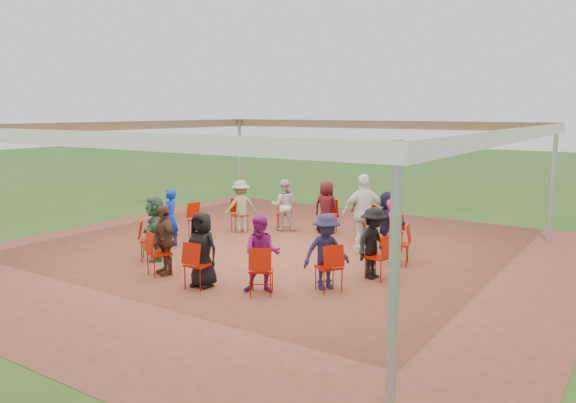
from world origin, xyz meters
The scene contains 33 objects.
ground centered at (0.00, 0.00, 0.00)m, with size 80.00×80.00×0.00m, color #2E5119.
dirt_patch centered at (0.00, 0.00, 0.01)m, with size 13.00×13.00×0.00m, color brown.
tent centered at (0.00, 0.00, 2.37)m, with size 10.33×10.33×3.00m.
chair_0 centered at (2.76, -0.43, 0.45)m, with size 0.42×0.44×0.90m, color #A81000, non-canonical shape.
chair_1 centered at (2.68, 0.81, 0.45)m, with size 0.42×0.44×0.90m, color #A81000, non-canonical shape.
chair_2 centered at (2.06, 1.89, 0.45)m, with size 0.42×0.44×0.90m, color #A81000, non-canonical shape.
chair_3 centered at (1.03, 2.60, 0.45)m, with size 0.42×0.44×0.90m, color #A81000, non-canonical shape.
chair_4 centered at (-0.20, 2.79, 0.45)m, with size 0.42×0.44×0.90m, color #A81000, non-canonical shape.
chair_5 centered at (-1.39, 2.43, 0.45)m, with size 0.42×0.44×0.90m, color #A81000, non-canonical shape.
chair_6 centered at (-2.30, 1.58, 0.45)m, with size 0.42×0.44×0.90m, color #A81000, non-canonical shape.
chair_7 centered at (-2.76, 0.43, 0.45)m, with size 0.42×0.44×0.90m, color #A81000, non-canonical shape.
chair_8 centered at (-2.68, -0.81, 0.45)m, with size 0.42×0.44×0.90m, color #A81000, non-canonical shape.
chair_9 centered at (-2.06, -1.89, 0.45)m, with size 0.42×0.44×0.90m, color #A81000, non-canonical shape.
chair_10 centered at (-1.03, -2.60, 0.45)m, with size 0.42×0.44×0.90m, color #A81000, non-canonical shape.
chair_11 centered at (0.20, -2.79, 0.45)m, with size 0.42×0.44×0.90m, color #A81000, non-canonical shape.
chair_12 centered at (1.39, -2.43, 0.45)m, with size 0.42×0.44×0.90m, color #A81000, non-canonical shape.
chair_13 centered at (2.30, -1.58, 0.45)m, with size 0.42×0.44×0.90m, color #A81000, non-canonical shape.
person_seated_0 centered at (2.64, -0.41, 0.72)m, with size 0.92×0.46×1.42m, color black.
person_seated_1 centered at (2.56, 0.78, 0.72)m, with size 0.52×0.34×1.42m, color #8C1773.
person_seated_2 centered at (1.97, 1.81, 0.72)m, with size 1.32×0.49×1.42m, color #201B3C.
person_seated_3 centered at (0.99, 2.49, 0.72)m, with size 0.83×0.43×1.42m, color gray.
person_seated_4 centered at (-0.19, 2.67, 0.72)m, with size 0.70×0.39×1.42m, color #410D12.
person_seated_5 centered at (-1.33, 2.32, 0.72)m, with size 0.69×0.40×1.42m, color beige.
person_seated_6 centered at (-2.21, 1.52, 0.72)m, with size 0.92×0.46×1.42m, color #90895C.
person_seated_7 centered at (-2.56, -0.78, 0.72)m, with size 0.52×0.34×1.42m, color #0C24AC.
person_seated_8 centered at (-1.97, -1.81, 0.72)m, with size 1.32×0.49×1.42m, color #274933.
person_seated_9 centered at (-0.99, -2.49, 0.72)m, with size 0.83×0.43×1.42m, color brown.
person_seated_10 centered at (0.19, -2.67, 0.72)m, with size 0.70×0.39×1.42m, color black.
person_seated_11 centered at (1.33, -2.32, 0.72)m, with size 0.69×0.40×1.42m, color #8C1773.
person_seated_12 centered at (2.21, -1.52, 0.72)m, with size 0.92×0.46×1.42m, color #201B3C.
standing_person centered at (1.53, 1.45, 0.92)m, with size 1.07×0.55×1.83m, color white.
cable_coil centered at (0.76, 1.00, 0.02)m, with size 0.37×0.37×0.03m.
laptop centered at (2.49, -0.38, 0.67)m, with size 0.30×0.36×0.22m.
Camera 1 is at (7.20, -10.29, 3.29)m, focal length 35.00 mm.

